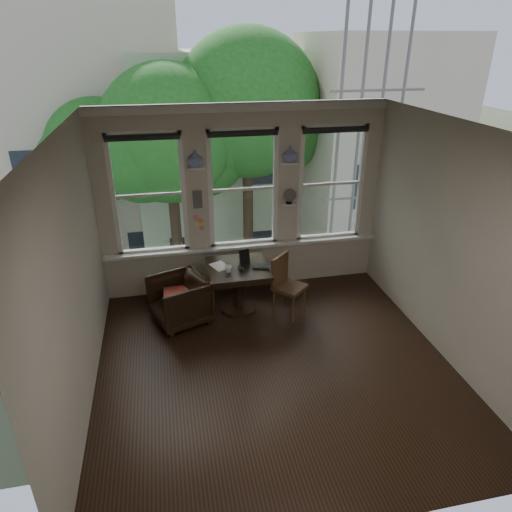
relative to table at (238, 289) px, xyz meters
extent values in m
plane|color=black|center=(0.23, -1.43, -0.38)|extent=(4.50, 4.50, 0.00)
plane|color=silver|center=(0.23, -1.43, 2.62)|extent=(4.50, 4.50, 0.00)
plane|color=beige|center=(0.23, 0.82, 1.12)|extent=(4.50, 0.00, 4.50)
plane|color=beige|center=(0.23, -3.68, 1.12)|extent=(4.50, 0.00, 4.50)
plane|color=beige|center=(-2.02, -1.43, 1.12)|extent=(0.00, 4.50, 4.50)
plane|color=beige|center=(2.48, -1.43, 1.12)|extent=(0.00, 4.50, 4.50)
cube|color=white|center=(-0.49, 0.72, 1.73)|extent=(0.26, 0.16, 0.03)
cube|color=white|center=(0.96, 0.72, 1.73)|extent=(0.26, 0.16, 0.03)
cube|color=#59544F|center=(-0.49, 0.75, 1.23)|extent=(0.14, 0.06, 0.28)
imported|color=white|center=(-0.49, 0.72, 1.86)|extent=(0.24, 0.24, 0.25)
imported|color=white|center=(0.96, 0.72, 1.86)|extent=(0.24, 0.24, 0.25)
imported|color=black|center=(-0.90, -0.13, -0.02)|extent=(1.00, 0.99, 0.72)
cube|color=maroon|center=(-0.90, -0.13, 0.08)|extent=(0.45, 0.45, 0.06)
imported|color=black|center=(0.37, -0.15, 0.39)|extent=(0.40, 0.30, 0.03)
imported|color=white|center=(-0.16, -0.14, 0.42)|extent=(0.13, 0.13, 0.10)
imported|color=white|center=(0.03, -0.15, 0.42)|extent=(0.13, 0.13, 0.09)
cube|color=black|center=(0.12, 0.10, 0.48)|extent=(0.17, 0.11, 0.22)
cube|color=silver|center=(-0.26, 0.08, 0.38)|extent=(0.32, 0.36, 0.00)
camera|label=1|loc=(-0.96, -6.01, 3.47)|focal=32.00mm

